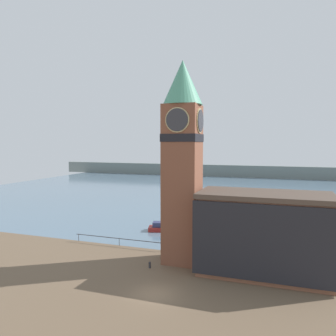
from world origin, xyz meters
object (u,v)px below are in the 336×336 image
object	(u,v)px
clock_tower	(182,157)
pier_building	(264,233)
boat_near	(167,228)
mooring_bollard_near	(150,264)

from	to	relation	value
clock_tower	pier_building	size ratio (longest dim) A/B	1.68
clock_tower	pier_building	world-z (taller)	clock_tower
clock_tower	boat_near	size ratio (longest dim) A/B	3.38
pier_building	mooring_bollard_near	size ratio (longest dim) A/B	18.93
mooring_bollard_near	boat_near	bearing A→B (deg)	101.99
mooring_bollard_near	pier_building	bearing A→B (deg)	11.56
pier_building	mooring_bollard_near	bearing A→B (deg)	-168.44
pier_building	boat_near	distance (m)	20.78
clock_tower	pier_building	bearing A→B (deg)	-4.61
pier_building	mooring_bollard_near	world-z (taller)	pier_building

